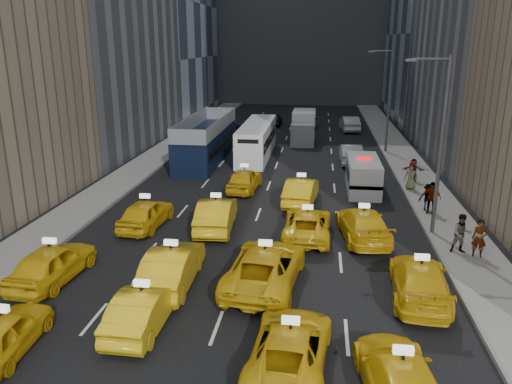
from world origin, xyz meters
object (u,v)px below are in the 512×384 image
nypd_van (363,175)px  double_decker (206,139)px  pedestrian_0 (479,238)px  city_bus (257,140)px  box_truck (304,127)px

nypd_van → double_decker: 14.40m
pedestrian_0 → double_decker: bearing=148.5°
double_decker → pedestrian_0: size_ratio=7.06×
nypd_van → pedestrian_0: (4.38, -10.61, 0.01)m
nypd_van → pedestrian_0: 11.48m
nypd_van → double_decker: size_ratio=0.44×
nypd_van → pedestrian_0: bearing=-72.8°
city_bus → box_truck: box_truck is taller
nypd_van → city_bus: city_bus is taller
double_decker → box_truck: (7.76, 9.18, -0.33)m
nypd_van → city_bus: bearing=125.9°
box_truck → pedestrian_0: box_truck is taller
nypd_van → box_truck: bearing=100.1°
double_decker → city_bus: 4.51m
city_bus → double_decker: bearing=-157.1°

